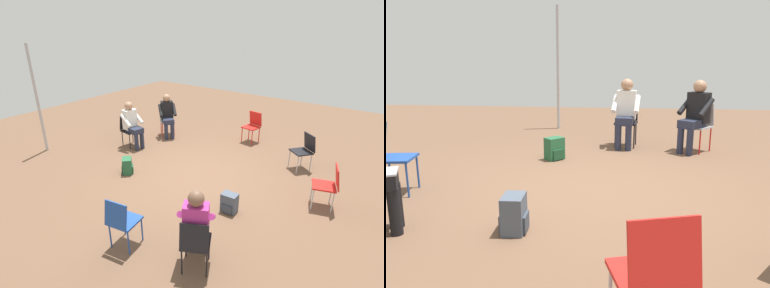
# 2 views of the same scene
# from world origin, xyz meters

# --- Properties ---
(ground_plane) EXTENTS (15.64, 15.64, 0.00)m
(ground_plane) POSITION_xyz_m (0.00, 0.00, 0.00)
(ground_plane) COLOR brown
(chair_northwest) EXTENTS (0.59, 0.58, 0.85)m
(chair_northwest) POSITION_xyz_m (-2.21, 1.66, 0.50)
(chair_northwest) COLOR #B7B7BC
(chair_northwest) RESTS_ON ground
(chair_east) EXTENTS (0.53, 0.50, 0.85)m
(chair_east) POSITION_xyz_m (2.62, 0.46, 0.50)
(chair_east) COLOR red
(chair_east) RESTS_ON ground
(chair_west) EXTENTS (0.48, 0.45, 0.85)m
(chair_west) POSITION_xyz_m (-2.49, 0.40, 0.50)
(chair_west) COLOR black
(chair_west) RESTS_ON ground
(chair_south) EXTENTS (0.46, 0.49, 0.85)m
(chair_south) POSITION_xyz_m (0.39, -2.45, 0.50)
(chair_south) COLOR #1E4799
(chair_south) RESTS_ON ground
(person_in_white) EXTENTS (0.55, 0.54, 1.24)m
(person_in_white) POSITION_xyz_m (-2.32, 0.38, 0.69)
(person_in_white) COLOR #23283D
(person_in_white) RESTS_ON ground
(person_in_black) EXTENTS (0.63, 0.63, 1.24)m
(person_in_black) POSITION_xyz_m (-2.08, 1.55, 0.69)
(person_in_black) COLOR #23283D
(person_in_black) RESTS_ON ground
(backpack_near_laptop_user) EXTENTS (0.29, 0.26, 0.36)m
(backpack_near_laptop_user) POSITION_xyz_m (1.24, -0.71, 0.16)
(backpack_near_laptop_user) COLOR #475160
(backpack_near_laptop_user) RESTS_ON ground
(backpack_by_empty_chair) EXTENTS (0.34, 0.34, 0.36)m
(backpack_by_empty_chair) POSITION_xyz_m (-1.34, -0.76, 0.16)
(backpack_by_empty_chair) COLOR #235B38
(backpack_by_empty_chair) RESTS_ON ground
(tent_pole_far) EXTENTS (0.07, 0.07, 2.72)m
(tent_pole_far) POSITION_xyz_m (-4.04, -1.13, 1.36)
(tent_pole_far) COLOR #B2B2B7
(tent_pole_far) RESTS_ON ground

